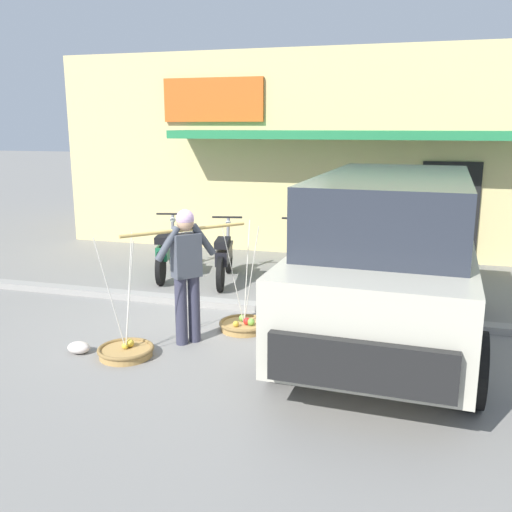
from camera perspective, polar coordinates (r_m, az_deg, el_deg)
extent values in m
plane|color=gray|center=(7.89, -3.36, -6.84)|extent=(90.00, 90.00, 0.00)
cube|color=gray|center=(8.50, -1.79, -4.98)|extent=(20.00, 0.24, 0.10)
cylinder|color=#38384C|center=(7.18, -6.25, -5.30)|extent=(0.15, 0.15, 0.86)
cylinder|color=#38384C|center=(7.11, -7.55, -5.53)|extent=(0.15, 0.15, 0.86)
cube|color=#474C56|center=(6.95, -7.06, 0.06)|extent=(0.37, 0.39, 0.54)
sphere|color=tan|center=(6.88, -7.15, 3.36)|extent=(0.21, 0.21, 0.21)
sphere|color=#D1A8CC|center=(6.87, -7.16, 3.77)|extent=(0.22, 0.22, 0.22)
cylinder|color=#474C56|center=(7.02, -5.34, 1.66)|extent=(0.29, 0.31, 0.43)
cylinder|color=#474C56|center=(6.82, -8.91, 1.21)|extent=(0.29, 0.31, 0.43)
cylinder|color=tan|center=(6.89, -7.13, 2.66)|extent=(1.11, 1.28, 0.04)
cylinder|color=#B2894C|center=(7.64, -1.23, -7.12)|extent=(0.62, 0.62, 0.09)
torus|color=olive|center=(7.63, -1.23, -6.77)|extent=(0.67, 0.67, 0.05)
sphere|color=red|center=(7.56, -0.93, -6.59)|extent=(0.10, 0.10, 0.10)
sphere|color=#74B444|center=(7.54, -0.57, -6.71)|extent=(0.08, 0.08, 0.08)
sphere|color=#70AE42|center=(7.70, -1.41, -6.27)|extent=(0.09, 0.09, 0.09)
sphere|color=#77B846|center=(7.54, -0.56, -6.72)|extent=(0.08, 0.08, 0.08)
sphere|color=gold|center=(7.50, -2.04, -6.85)|extent=(0.08, 0.08, 0.08)
sphere|color=#75B545|center=(7.53, -0.50, -6.67)|extent=(0.10, 0.10, 0.10)
cylinder|color=silver|center=(7.56, -0.93, -1.60)|extent=(0.01, 0.30, 1.36)
cylinder|color=silver|center=(7.40, -2.34, -1.93)|extent=(0.26, 0.16, 1.36)
cylinder|color=silver|center=(7.32, -0.50, -2.07)|extent=(0.26, 0.16, 1.36)
cylinder|color=#B2894C|center=(6.98, -12.98, -9.49)|extent=(0.62, 0.62, 0.09)
torus|color=olive|center=(6.96, -13.00, -9.11)|extent=(0.67, 0.67, 0.05)
sphere|color=yellow|center=(7.00, -12.59, -8.56)|extent=(0.10, 0.10, 0.10)
sphere|color=gold|center=(6.96, -13.06, -8.82)|extent=(0.08, 0.08, 0.08)
sphere|color=gold|center=(7.04, -12.61, -8.49)|extent=(0.09, 0.09, 0.09)
cylinder|color=silver|center=(6.86, -12.71, -3.45)|extent=(0.01, 0.30, 1.36)
cylinder|color=silver|center=(6.74, -14.51, -3.84)|extent=(0.26, 0.16, 1.36)
cylinder|color=silver|center=(6.62, -12.65, -4.05)|extent=(0.26, 0.16, 1.36)
cylinder|color=black|center=(10.99, -8.27, 0.34)|extent=(0.22, 0.58, 0.58)
cylinder|color=black|center=(9.80, -9.59, -1.25)|extent=(0.22, 0.58, 0.58)
cube|color=#19663D|center=(10.93, -8.32, 1.68)|extent=(0.20, 0.31, 0.06)
cube|color=#19663D|center=(10.25, -9.04, 0.66)|extent=(0.41, 0.92, 0.24)
cube|color=black|center=(10.03, -9.29, 1.78)|extent=(0.35, 0.60, 0.12)
cylinder|color=slate|center=(10.81, -8.43, 2.24)|extent=(0.13, 0.30, 0.76)
cylinder|color=black|center=(10.67, -8.58, 4.22)|extent=(0.53, 0.16, 0.04)
sphere|color=silver|center=(10.84, -8.40, 3.62)|extent=(0.11, 0.11, 0.11)
cylinder|color=black|center=(10.50, -2.76, -0.12)|extent=(0.20, 0.58, 0.58)
cylinder|color=black|center=(9.31, -3.61, -1.86)|extent=(0.20, 0.58, 0.58)
cube|color=black|center=(10.45, -2.78, 1.27)|extent=(0.20, 0.30, 0.06)
cube|color=black|center=(9.76, -3.24, 0.18)|extent=(0.39, 0.92, 0.24)
cube|color=black|center=(9.53, -3.39, 1.34)|extent=(0.34, 0.59, 0.12)
cylinder|color=slate|center=(10.32, -2.85, 1.86)|extent=(0.12, 0.30, 0.76)
cylinder|color=black|center=(10.18, -2.92, 3.93)|extent=(0.54, 0.15, 0.04)
sphere|color=silver|center=(10.36, -2.82, 3.30)|extent=(0.11, 0.11, 0.11)
cylinder|color=black|center=(10.39, 4.13, -0.28)|extent=(0.18, 0.59, 0.58)
cylinder|color=black|center=(9.19, 3.86, -2.05)|extent=(0.18, 0.59, 0.58)
cube|color=silver|center=(10.34, 4.15, 1.13)|extent=(0.19, 0.30, 0.06)
cube|color=silver|center=(9.64, 4.00, 0.01)|extent=(0.36, 0.92, 0.24)
cube|color=black|center=(9.42, 3.98, 1.19)|extent=(0.32, 0.59, 0.12)
cylinder|color=slate|center=(10.21, 4.14, 1.72)|extent=(0.11, 0.30, 0.76)
cylinder|color=black|center=(10.07, 4.16, 3.81)|extent=(0.54, 0.13, 0.04)
sphere|color=silver|center=(10.25, 4.18, 3.18)|extent=(0.11, 0.11, 0.11)
cube|color=beige|center=(7.19, 13.25, -1.97)|extent=(2.10, 4.78, 0.96)
cube|color=#282D38|center=(7.17, 13.73, 4.98)|extent=(1.86, 3.74, 0.76)
cube|color=black|center=(4.98, 10.38, -10.85)|extent=(1.62, 0.17, 0.44)
cylinder|color=black|center=(5.95, 20.88, -10.60)|extent=(0.29, 0.77, 0.76)
cylinder|color=black|center=(6.14, 2.69, -8.98)|extent=(0.29, 0.77, 0.76)
cylinder|color=black|center=(8.71, 20.27, -3.10)|extent=(0.29, 0.77, 0.76)
cylinder|color=black|center=(8.84, 7.88, -2.17)|extent=(0.29, 0.77, 0.76)
cube|color=silver|center=(5.09, 10.36, -12.53)|extent=(0.44, 0.03, 0.12)
cube|color=#DBC684|center=(14.19, 10.79, 10.48)|extent=(13.00, 5.00, 4.20)
cube|color=#237F47|center=(11.20, 9.35, 11.96)|extent=(7.15, 1.00, 0.16)
cube|color=#DB5B1E|center=(12.34, -4.36, 15.43)|extent=(2.20, 0.08, 0.90)
cube|color=black|center=(11.73, 18.89, 4.11)|extent=(1.10, 0.06, 2.00)
ellipsoid|color=silver|center=(7.22, -17.44, -8.79)|extent=(0.28, 0.22, 0.14)
cube|color=olive|center=(9.77, 9.29, -2.08)|extent=(0.44, 0.36, 0.32)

